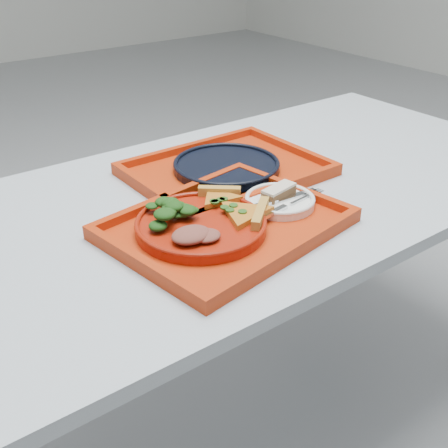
# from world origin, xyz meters

# --- Properties ---
(ground) EXTENTS (10.00, 10.00, 0.00)m
(ground) POSITION_xyz_m (0.00, 0.00, 0.00)
(ground) COLOR #93979B
(ground) RESTS_ON ground
(table) EXTENTS (1.60, 0.80, 0.75)m
(table) POSITION_xyz_m (0.00, 0.00, 0.68)
(table) COLOR #A4AFB8
(table) RESTS_ON ground
(tray_main) EXTENTS (0.50, 0.42, 0.01)m
(tray_main) POSITION_xyz_m (-0.17, -0.13, 0.76)
(tray_main) COLOR #A62808
(tray_main) RESTS_ON table
(tray_far) EXTENTS (0.45, 0.35, 0.01)m
(tray_far) POSITION_xyz_m (-0.00, 0.09, 0.76)
(tray_far) COLOR #A62808
(tray_far) RESTS_ON table
(dinner_plate) EXTENTS (0.26, 0.26, 0.02)m
(dinner_plate) POSITION_xyz_m (-0.22, -0.12, 0.77)
(dinner_plate) COLOR maroon
(dinner_plate) RESTS_ON tray_main
(side_plate) EXTENTS (0.15, 0.15, 0.01)m
(side_plate) POSITION_xyz_m (-0.02, -0.13, 0.77)
(side_plate) COLOR white
(side_plate) RESTS_ON tray_main
(navy_plate) EXTENTS (0.26, 0.26, 0.02)m
(navy_plate) POSITION_xyz_m (-0.00, 0.09, 0.77)
(navy_plate) COLOR black
(navy_plate) RESTS_ON tray_far
(pizza_slice_a) EXTENTS (0.17, 0.17, 0.02)m
(pizza_slice_a) POSITION_xyz_m (-0.14, -0.15, 0.79)
(pizza_slice_a) COLOR #C38820
(pizza_slice_a) RESTS_ON dinner_plate
(pizza_slice_b) EXTENTS (0.14, 0.14, 0.02)m
(pizza_slice_b) POSITION_xyz_m (-0.14, -0.07, 0.79)
(pizza_slice_b) COLOR #C38820
(pizza_slice_b) RESTS_ON dinner_plate
(salad_heap) EXTENTS (0.10, 0.09, 0.05)m
(salad_heap) POSITION_xyz_m (-0.27, -0.07, 0.80)
(salad_heap) COLOR black
(salad_heap) RESTS_ON dinner_plate
(meat_portion) EXTENTS (0.08, 0.06, 0.02)m
(meat_portion) POSITION_xyz_m (-0.28, -0.17, 0.79)
(meat_portion) COLOR brown
(meat_portion) RESTS_ON dinner_plate
(dessert_bar) EXTENTS (0.09, 0.05, 0.02)m
(dessert_bar) POSITION_xyz_m (-0.02, -0.12, 0.79)
(dessert_bar) COLOR #52331B
(dessert_bar) RESTS_ON side_plate
(knife) EXTENTS (0.19, 0.03, 0.01)m
(knife) POSITION_xyz_m (-0.02, -0.14, 0.78)
(knife) COLOR silver
(knife) RESTS_ON side_plate
(fork) EXTENTS (0.19, 0.04, 0.01)m
(fork) POSITION_xyz_m (-0.03, -0.17, 0.78)
(fork) COLOR silver
(fork) RESTS_ON side_plate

